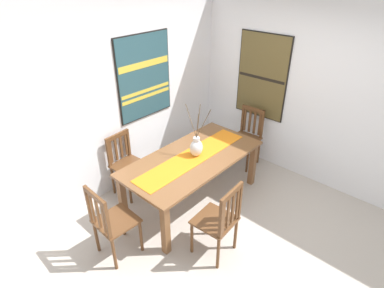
{
  "coord_description": "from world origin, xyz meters",
  "views": [
    {
      "loc": [
        -2.42,
        -1.6,
        2.94
      ],
      "look_at": [
        0.19,
        0.77,
        0.91
      ],
      "focal_mm": 29.46,
      "sensor_mm": 36.0,
      "label": 1
    }
  ],
  "objects": [
    {
      "name": "ground_plane",
      "position": [
        0.0,
        0.0,
        -0.01
      ],
      "size": [
        6.4,
        6.4,
        0.03
      ],
      "primitive_type": "cube",
      "color": "#B2A89E"
    },
    {
      "name": "table_runner",
      "position": [
        0.18,
        0.75,
        0.73
      ],
      "size": [
        1.79,
        0.36,
        0.01
      ],
      "primitive_type": "cube",
      "color": "orange",
      "rests_on": "dining_table"
    },
    {
      "name": "chair_2",
      "position": [
        -1.12,
        0.77,
        0.49
      ],
      "size": [
        0.44,
        0.44,
        0.95
      ],
      "color": "brown",
      "rests_on": "ground_plane"
    },
    {
      "name": "painting_on_side_wall",
      "position": [
        1.79,
        0.76,
        1.43
      ],
      "size": [
        0.05,
        0.85,
        1.3
      ],
      "color": "black"
    },
    {
      "name": "dining_table",
      "position": [
        0.18,
        0.75,
        0.63
      ],
      "size": [
        1.94,
        0.95,
        0.73
      ],
      "color": "brown",
      "rests_on": "ground_plane"
    },
    {
      "name": "chair_3",
      "position": [
        -0.32,
        -0.1,
        0.51
      ],
      "size": [
        0.45,
        0.45,
        0.97
      ],
      "color": "brown",
      "rests_on": "ground_plane"
    },
    {
      "name": "centerpiece_vase",
      "position": [
        0.24,
        0.74,
        0.85
      ],
      "size": [
        0.23,
        0.32,
        0.71
      ],
      "color": "silver",
      "rests_on": "dining_table"
    },
    {
      "name": "chair_0",
      "position": [
        1.52,
        0.76,
        0.5
      ],
      "size": [
        0.44,
        0.44,
        0.95
      ],
      "color": "brown",
      "rests_on": "ground_plane"
    },
    {
      "name": "wall_side",
      "position": [
        1.86,
        0.0,
        1.35
      ],
      "size": [
        0.12,
        6.4,
        2.7
      ],
      "primitive_type": "cube",
      "color": "silver",
      "rests_on": "ground_plane"
    },
    {
      "name": "chair_1",
      "position": [
        -0.28,
        1.59,
        0.49
      ],
      "size": [
        0.45,
        0.45,
        0.91
      ],
      "color": "brown",
      "rests_on": "ground_plane"
    },
    {
      "name": "painting_on_back_wall",
      "position": [
        0.33,
        1.79,
        1.55
      ],
      "size": [
        0.93,
        0.05,
        1.19
      ],
      "color": "black"
    },
    {
      "name": "wall_back",
      "position": [
        0.0,
        1.86,
        1.35
      ],
      "size": [
        6.4,
        0.12,
        2.7
      ],
      "primitive_type": "cube",
      "color": "silver",
      "rests_on": "ground_plane"
    }
  ]
}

